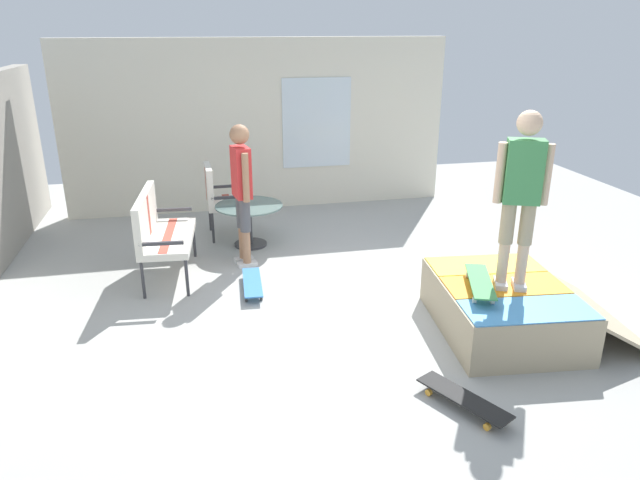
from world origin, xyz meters
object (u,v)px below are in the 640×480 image
(skate_ramp, at_px, (505,307))
(patio_bench, at_px, (158,228))
(patio_table, at_px, (250,217))
(skateboard_spare, at_px, (464,399))
(person_skater, at_px, (521,189))
(skateboard_on_ramp, at_px, (480,282))
(skateboard_by_bench, at_px, (252,283))
(person_watching, at_px, (242,185))
(patio_chair_near_house, at_px, (219,194))

(skate_ramp, relative_size, patio_bench, 1.52)
(patio_table, relative_size, skateboard_spare, 1.12)
(person_skater, bearing_deg, patio_table, 36.88)
(skateboard_on_ramp, bearing_deg, skate_ramp, -79.69)
(skateboard_by_bench, height_order, skateboard_on_ramp, skateboard_on_ramp)
(patio_table, relative_size, person_watching, 0.52)
(person_skater, height_order, skateboard_spare, person_skater)
(skate_ramp, relative_size, patio_table, 2.18)
(person_watching, distance_m, person_skater, 3.27)
(person_watching, relative_size, skateboard_spare, 2.17)
(patio_table, xyz_separation_m, skateboard_by_bench, (-1.42, 0.13, -0.32))
(person_watching, distance_m, skateboard_on_ramp, 3.07)
(patio_bench, xyz_separation_m, patio_table, (0.82, -1.14, -0.21))
(skate_ramp, xyz_separation_m, skateboard_by_bench, (1.44, 2.32, -0.16))
(person_watching, bearing_deg, patio_chair_near_house, 12.42)
(patio_chair_near_house, relative_size, skateboard_spare, 1.27)
(patio_bench, height_order, skateboard_spare, patio_bench)
(patio_table, height_order, skateboard_spare, patio_table)
(person_skater, bearing_deg, patio_bench, 57.79)
(patio_bench, distance_m, skateboard_spare, 3.98)
(person_skater, bearing_deg, skate_ramp, -11.56)
(skateboard_on_ramp, bearing_deg, skateboard_spare, 149.35)
(person_watching, distance_m, skateboard_by_bench, 1.22)
(skateboard_spare, bearing_deg, skateboard_on_ramp, -30.65)
(patio_table, height_order, skateboard_on_ramp, skateboard_on_ramp)
(patio_chair_near_house, height_order, person_skater, person_skater)
(skateboard_by_bench, bearing_deg, skateboard_spare, -151.15)
(skate_ramp, relative_size, patio_chair_near_house, 1.93)
(patio_chair_near_house, height_order, skateboard_by_bench, patio_chair_near_house)
(person_skater, relative_size, skateboard_by_bench, 2.05)
(skate_ramp, xyz_separation_m, skateboard_spare, (-1.08, 0.93, -0.16))
(skateboard_spare, bearing_deg, person_skater, -41.68)
(patio_chair_near_house, bearing_deg, person_skater, -142.83)
(skateboard_spare, height_order, skateboard_on_ramp, skateboard_on_ramp)
(skateboard_spare, bearing_deg, patio_bench, 37.50)
(patio_bench, height_order, skateboard_by_bench, patio_bench)
(patio_chair_near_house, bearing_deg, skate_ramp, -142.37)
(skateboard_by_bench, bearing_deg, patio_bench, 58.95)
(skateboard_spare, bearing_deg, patio_table, 17.72)
(skateboard_by_bench, xyz_separation_m, skateboard_on_ramp, (-1.50, -1.99, 0.49))
(skate_ramp, distance_m, skateboard_spare, 1.43)
(patio_table, distance_m, skateboard_spare, 4.15)
(patio_bench, bearing_deg, patio_table, -54.39)
(patio_bench, relative_size, patio_table, 1.43)
(patio_chair_near_house, relative_size, skateboard_by_bench, 1.26)
(person_watching, relative_size, person_skater, 1.05)
(patio_table, bearing_deg, skateboard_spare, -162.28)
(patio_chair_near_house, height_order, skateboard_spare, patio_chair_near_house)
(patio_table, relative_size, skateboard_on_ramp, 1.10)
(skateboard_by_bench, distance_m, skateboard_spare, 2.87)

